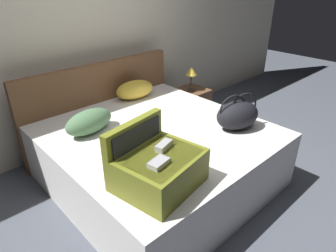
{
  "coord_description": "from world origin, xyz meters",
  "views": [
    {
      "loc": [
        -1.6,
        -1.45,
        1.87
      ],
      "look_at": [
        0.0,
        0.26,
        0.67
      ],
      "focal_mm": 31.9,
      "sensor_mm": 36.0,
      "label": 1
    }
  ],
  "objects_px": {
    "nightstand": "(190,106)",
    "hard_case_large": "(158,166)",
    "bed": "(158,156)",
    "pillow_center_head": "(89,122)",
    "table_lamp": "(191,73)",
    "pillow_near_headboard": "(135,90)",
    "duffel_bag": "(237,115)"
  },
  "relations": [
    {
      "from": "duffel_bag",
      "to": "pillow_near_headboard",
      "type": "relative_size",
      "value": 1.05
    },
    {
      "from": "hard_case_large",
      "to": "pillow_center_head",
      "type": "xyz_separation_m",
      "value": [
        0.05,
        1.0,
        -0.04
      ]
    },
    {
      "from": "bed",
      "to": "duffel_bag",
      "type": "xyz_separation_m",
      "value": [
        0.57,
        -0.47,
        0.42
      ]
    },
    {
      "from": "pillow_center_head",
      "to": "table_lamp",
      "type": "distance_m",
      "value": 1.7
    },
    {
      "from": "bed",
      "to": "pillow_near_headboard",
      "type": "distance_m",
      "value": 0.94
    },
    {
      "from": "bed",
      "to": "table_lamp",
      "type": "distance_m",
      "value": 1.45
    },
    {
      "from": "hard_case_large",
      "to": "pillow_near_headboard",
      "type": "bearing_deg",
      "value": 48.18
    },
    {
      "from": "pillow_near_headboard",
      "to": "table_lamp",
      "type": "xyz_separation_m",
      "value": [
        0.86,
        -0.09,
        0.04
      ]
    },
    {
      "from": "hard_case_large",
      "to": "table_lamp",
      "type": "xyz_separation_m",
      "value": [
        1.72,
        1.29,
        -0.0
      ]
    },
    {
      "from": "hard_case_large",
      "to": "pillow_center_head",
      "type": "relative_size",
      "value": 1.28
    },
    {
      "from": "table_lamp",
      "to": "duffel_bag",
      "type": "bearing_deg",
      "value": -118.25
    },
    {
      "from": "bed",
      "to": "pillow_center_head",
      "type": "height_order",
      "value": "pillow_center_head"
    },
    {
      "from": "pillow_center_head",
      "to": "table_lamp",
      "type": "bearing_deg",
      "value": 10.01
    },
    {
      "from": "duffel_bag",
      "to": "table_lamp",
      "type": "xyz_separation_m",
      "value": [
        0.63,
        1.17,
        0.01
      ]
    },
    {
      "from": "pillow_near_headboard",
      "to": "hard_case_large",
      "type": "bearing_deg",
      "value": -121.92
    },
    {
      "from": "hard_case_large",
      "to": "table_lamp",
      "type": "bearing_deg",
      "value": 27.05
    },
    {
      "from": "pillow_center_head",
      "to": "nightstand",
      "type": "relative_size",
      "value": 1.02
    },
    {
      "from": "duffel_bag",
      "to": "pillow_near_headboard",
      "type": "xyz_separation_m",
      "value": [
        -0.23,
        1.25,
        -0.04
      ]
    },
    {
      "from": "pillow_near_headboard",
      "to": "table_lamp",
      "type": "bearing_deg",
      "value": -5.73
    },
    {
      "from": "bed",
      "to": "hard_case_large",
      "type": "distance_m",
      "value": 0.9
    },
    {
      "from": "nightstand",
      "to": "table_lamp",
      "type": "xyz_separation_m",
      "value": [
        0.0,
        0.0,
        0.48
      ]
    },
    {
      "from": "bed",
      "to": "pillow_center_head",
      "type": "xyz_separation_m",
      "value": [
        -0.47,
        0.4,
        0.39
      ]
    },
    {
      "from": "bed",
      "to": "duffel_bag",
      "type": "distance_m",
      "value": 0.85
    },
    {
      "from": "nightstand",
      "to": "hard_case_large",
      "type": "bearing_deg",
      "value": -143.05
    },
    {
      "from": "bed",
      "to": "table_lamp",
      "type": "height_order",
      "value": "table_lamp"
    },
    {
      "from": "duffel_bag",
      "to": "table_lamp",
      "type": "height_order",
      "value": "duffel_bag"
    },
    {
      "from": "nightstand",
      "to": "bed",
      "type": "bearing_deg",
      "value": -149.81
    },
    {
      "from": "nightstand",
      "to": "table_lamp",
      "type": "relative_size",
      "value": 1.47
    },
    {
      "from": "pillow_center_head",
      "to": "bed",
      "type": "bearing_deg",
      "value": -40.71
    },
    {
      "from": "bed",
      "to": "nightstand",
      "type": "height_order",
      "value": "bed"
    },
    {
      "from": "nightstand",
      "to": "pillow_center_head",
      "type": "bearing_deg",
      "value": -169.99
    },
    {
      "from": "pillow_near_headboard",
      "to": "nightstand",
      "type": "height_order",
      "value": "pillow_near_headboard"
    }
  ]
}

